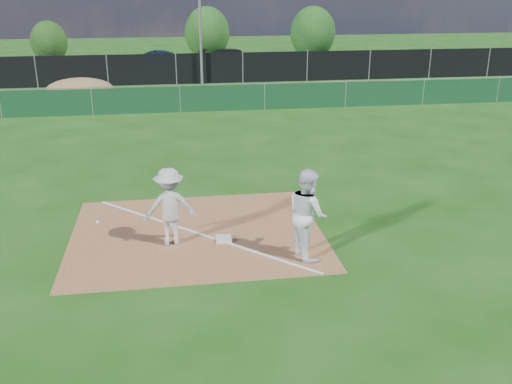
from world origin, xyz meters
TOP-DOWN VIEW (x-y plane):
  - ground at (0.00, 10.00)m, footprint 90.00×90.00m
  - infield_dirt at (0.00, 1.00)m, footprint 6.00×5.00m
  - foul_line at (0.00, 1.00)m, footprint 5.01×5.01m
  - green_fence at (0.00, 15.00)m, footprint 44.00×0.05m
  - dirt_mound at (-5.00, 18.50)m, footprint 3.38×2.60m
  - black_fence at (0.00, 23.00)m, footprint 46.00×0.04m
  - parking_lot at (0.00, 28.00)m, footprint 46.00×9.00m
  - light_pole at (1.50, 22.70)m, footprint 0.16×0.16m
  - first_base at (0.59, 0.49)m, footprint 0.37×0.37m
  - play_at_first at (-0.62, 0.52)m, footprint 2.29×0.77m
  - runner at (2.34, -0.52)m, footprint 0.96×1.12m
  - car_left at (-7.87, 27.14)m, footprint 4.34×1.90m
  - car_mid at (-0.52, 27.97)m, footprint 4.53×2.47m
  - car_right at (4.16, 28.47)m, footprint 5.16×3.14m
  - tree_left at (-9.09, 33.53)m, footprint 2.65×2.65m
  - tree_mid at (2.65, 33.78)m, footprint 3.44×3.44m
  - tree_right at (10.75, 32.73)m, footprint 3.46×3.46m

SIDE VIEW (x-z plane):
  - ground at x=0.00m, z-range 0.00..0.00m
  - parking_lot at x=0.00m, z-range 0.00..0.01m
  - infield_dirt at x=0.00m, z-range 0.00..0.02m
  - foul_line at x=0.00m, z-range 0.02..0.03m
  - first_base at x=0.59m, z-range 0.02..0.10m
  - dirt_mound at x=-5.00m, z-range 0.00..1.17m
  - green_fence at x=0.00m, z-range 0.00..1.20m
  - car_right at x=4.16m, z-range 0.01..1.41m
  - car_mid at x=-0.52m, z-range 0.01..1.43m
  - car_left at x=-7.87m, z-range 0.01..1.46m
  - black_fence at x=0.00m, z-range 0.00..1.80m
  - play_at_first at x=-0.62m, z-range 0.02..1.85m
  - runner at x=2.34m, z-range 0.00..2.01m
  - tree_left at x=-9.09m, z-range 0.05..3.19m
  - tree_mid at x=2.65m, z-range 0.06..4.14m
  - tree_right at x=10.75m, z-range 0.06..4.16m
  - light_pole at x=1.50m, z-range 0.00..8.00m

